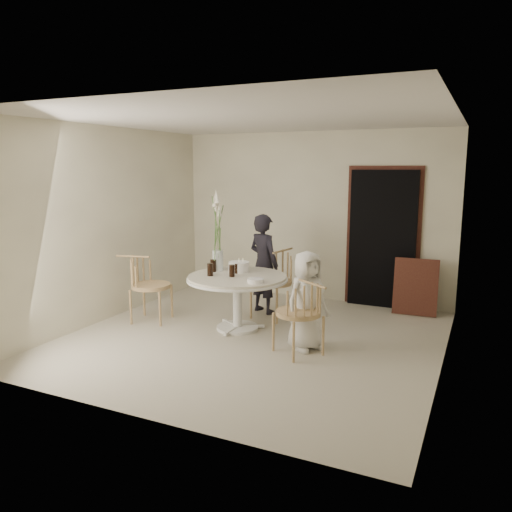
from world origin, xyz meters
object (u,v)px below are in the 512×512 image
at_px(chair_far, 278,274).
at_px(chair_right, 305,307).
at_px(boy, 307,301).
at_px(birthday_cake, 239,267).
at_px(chair_left, 142,278).
at_px(flower_vase, 218,240).
at_px(table, 237,284).
at_px(girl, 264,264).

distance_m(chair_far, chair_right, 1.64).
xyz_separation_m(boy, birthday_cake, (-1.18, 0.56, 0.21)).
distance_m(boy, birthday_cake, 1.32).
distance_m(chair_left, flower_vase, 1.21).
height_order(chair_far, chair_right, chair_far).
height_order(table, birthday_cake, birthday_cake).
height_order(boy, birthday_cake, boy).
xyz_separation_m(table, chair_far, (0.24, 0.81, 0.01)).
bearing_deg(chair_right, birthday_cake, -88.81).
bearing_deg(table, birthday_cake, 112.21).
bearing_deg(girl, boy, 154.79).
xyz_separation_m(chair_far, flower_vase, (-0.64, -0.62, 0.54)).
bearing_deg(flower_vase, birthday_cake, 11.29).
bearing_deg(table, boy, -16.00).
xyz_separation_m(chair_right, girl, (-1.15, 1.43, 0.15)).
bearing_deg(chair_left, chair_right, -110.59).
distance_m(chair_right, flower_vase, 1.81).
relative_size(boy, flower_vase, 1.06).
bearing_deg(chair_far, girl, 176.30).
height_order(boy, flower_vase, flower_vase).
bearing_deg(chair_far, flower_vase, -125.10).
relative_size(table, birthday_cake, 4.75).
relative_size(girl, flower_vase, 1.32).
xyz_separation_m(chair_left, birthday_cake, (1.29, 0.46, 0.19)).
distance_m(chair_right, boy, 0.26).
bearing_deg(boy, flower_vase, 101.99).
height_order(chair_right, boy, boy).
height_order(girl, boy, girl).
bearing_deg(birthday_cake, chair_left, -160.25).
xyz_separation_m(table, birthday_cake, (-0.10, 0.25, 0.18)).
xyz_separation_m(table, chair_left, (-1.39, -0.21, -0.01)).
bearing_deg(girl, chair_far, -172.04).
bearing_deg(chair_left, boy, -105.02).
relative_size(girl, boy, 1.24).
bearing_deg(chair_right, chair_left, -63.58).
height_order(chair_left, birthday_cake, chair_left).
distance_m(chair_right, birthday_cake, 1.50).
relative_size(chair_right, boy, 0.76).
bearing_deg(chair_right, flower_vase, -81.76).
relative_size(chair_right, flower_vase, 0.81).
relative_size(birthday_cake, flower_vase, 0.25).
height_order(table, flower_vase, flower_vase).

